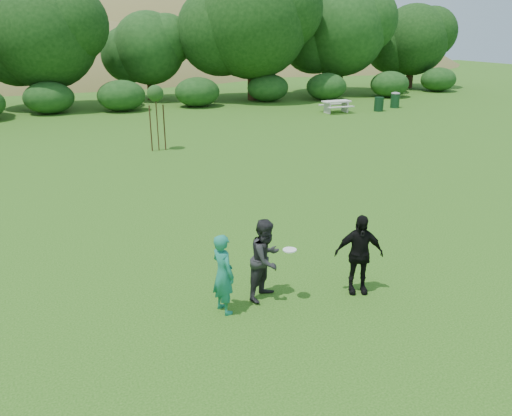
{
  "coord_description": "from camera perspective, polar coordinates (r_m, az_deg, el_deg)",
  "views": [
    {
      "loc": [
        -4.25,
        -7.35,
        5.17
      ],
      "look_at": [
        0.0,
        3.0,
        1.1
      ],
      "focal_mm": 35.0,
      "sensor_mm": 36.0,
      "label": 1
    }
  ],
  "objects": [
    {
      "name": "player_grey",
      "position": [
        9.94,
        1.17,
        -5.86
      ],
      "size": [
        1.03,
        0.98,
        1.68
      ],
      "primitive_type": "imported",
      "rotation": [
        0.0,
        0.0,
        0.6
      ],
      "color": "#252426",
      "rests_on": "ground"
    },
    {
      "name": "trash_can_lidded",
      "position": [
        35.82,
        15.61,
        11.84
      ],
      "size": [
        0.6,
        0.6,
        1.05
      ],
      "color": "#153A21",
      "rests_on": "ground"
    },
    {
      "name": "frisbee",
      "position": [
        9.69,
        3.87,
        -4.8
      ],
      "size": [
        0.27,
        0.27,
        0.03
      ],
      "color": "white",
      "rests_on": "ground"
    },
    {
      "name": "sapling",
      "position": [
        22.34,
        -11.43,
        12.53
      ],
      "size": [
        0.7,
        0.7,
        2.85
      ],
      "color": "#3E2518",
      "rests_on": "ground"
    },
    {
      "name": "picnic_table",
      "position": [
        32.88,
        9.17,
        11.6
      ],
      "size": [
        1.8,
        1.48,
        0.76
      ],
      "color": "silver",
      "rests_on": "ground"
    },
    {
      "name": "ground",
      "position": [
        9.94,
        6.72,
        -11.5
      ],
      "size": [
        120.0,
        120.0,
        0.0
      ],
      "primitive_type": "plane",
      "color": "#19470C",
      "rests_on": "ground"
    },
    {
      "name": "player_teal",
      "position": [
        9.48,
        -3.78,
        -7.52
      ],
      "size": [
        0.52,
        0.66,
        1.6
      ],
      "primitive_type": "imported",
      "rotation": [
        0.0,
        0.0,
        1.82
      ],
      "color": "#1A7761",
      "rests_on": "ground"
    },
    {
      "name": "hillside",
      "position": [
        77.81,
        -19.15,
        6.15
      ],
      "size": [
        150.0,
        72.0,
        52.0
      ],
      "color": "olive",
      "rests_on": "ground"
    },
    {
      "name": "tree_row",
      "position": [
        36.81,
        -11.23,
        19.16
      ],
      "size": [
        53.92,
        10.38,
        9.62
      ],
      "color": "#3A2616",
      "rests_on": "ground"
    },
    {
      "name": "player_black",
      "position": [
        10.34,
        11.66,
        -5.19
      ],
      "size": [
        1.07,
        0.73,
        1.69
      ],
      "primitive_type": "imported",
      "rotation": [
        0.0,
        0.0,
        -0.35
      ],
      "color": "black",
      "rests_on": "ground"
    },
    {
      "name": "trash_can_near",
      "position": [
        34.07,
        13.86,
        11.45
      ],
      "size": [
        0.6,
        0.6,
        0.9
      ],
      "primitive_type": "cylinder",
      "color": "#12321D",
      "rests_on": "ground"
    }
  ]
}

